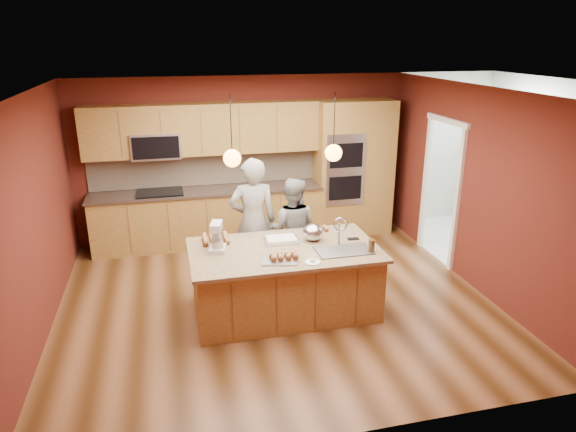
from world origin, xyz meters
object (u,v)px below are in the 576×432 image
object	(u,v)px
stand_mixer	(217,239)
mixing_bowl	(313,232)
island	(286,279)
person_right	(292,229)
person_left	(253,222)

from	to	relation	value
stand_mixer	mixing_bowl	distance (m)	1.21
island	person_right	size ratio (longest dim) A/B	1.56
person_right	mixing_bowl	size ratio (longest dim) A/B	5.57
island	mixing_bowl	xyz separation A→B (m)	(0.40, 0.19, 0.52)
person_left	person_right	world-z (taller)	person_left
person_left	mixing_bowl	size ratio (longest dim) A/B	6.75
person_left	mixing_bowl	world-z (taller)	person_left
person_right	stand_mixer	bearing A→B (deg)	57.56
island	stand_mixer	world-z (taller)	island
person_right	stand_mixer	world-z (taller)	person_right
island	person_left	distance (m)	1.04
person_right	mixing_bowl	distance (m)	0.75
island	person_left	xyz separation A→B (m)	(-0.24, 0.90, 0.46)
island	stand_mixer	bearing A→B (deg)	170.78
mixing_bowl	person_left	bearing A→B (deg)	131.99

